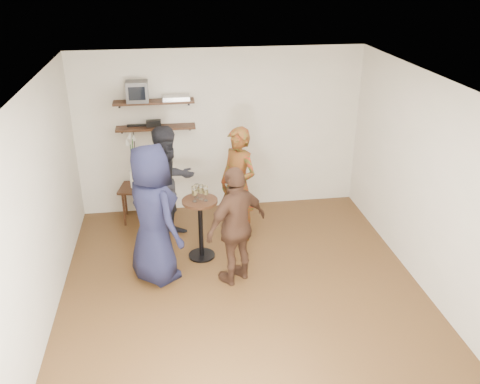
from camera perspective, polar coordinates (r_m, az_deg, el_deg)
name	(u,v)px	position (r m, az deg, el deg)	size (l,w,h in m)	color
room	(244,199)	(5.79, 0.46, -0.79)	(4.58, 5.08, 2.68)	#4D3018
shelf_upper	(154,102)	(7.79, -9.64, 9.95)	(1.20, 0.25, 0.04)	black
shelf_lower	(156,128)	(7.90, -9.44, 7.15)	(1.20, 0.25, 0.04)	black
crt_monitor	(137,91)	(7.76, -11.47, 11.03)	(0.32, 0.30, 0.30)	#59595B
dvd_deck	(176,98)	(7.77, -7.19, 10.45)	(0.40, 0.24, 0.06)	silver
radio	(154,123)	(7.88, -9.67, 7.61)	(0.22, 0.10, 0.10)	black
power_strip	(137,125)	(7.95, -11.49, 7.35)	(0.30, 0.05, 0.03)	black
side_table	(136,192)	(8.10, -11.63, -0.04)	(0.54, 0.54, 0.56)	black
vase_lilies	(133,170)	(7.95, -11.87, 2.46)	(0.19, 0.19, 0.92)	white
drinks_table	(201,221)	(6.91, -4.46, -3.23)	(0.48, 0.48, 0.88)	black
wine_glass_fl	(194,191)	(6.67, -5.15, 0.07)	(0.07, 0.07, 0.22)	silver
wine_glass_fr	(206,191)	(6.68, -3.89, 0.10)	(0.07, 0.07, 0.21)	silver
wine_glass_bl	(197,189)	(6.78, -4.87, 0.37)	(0.07, 0.07, 0.20)	silver
wine_glass_br	(201,190)	(6.72, -4.41, 0.27)	(0.07, 0.07, 0.21)	silver
person_plaid	(238,185)	(7.25, -0.20, 0.76)	(0.62, 0.41, 1.70)	#A91B13
person_dark	(169,184)	(7.34, -7.97, 0.89)	(0.83, 0.65, 1.71)	black
person_navy	(153,215)	(6.37, -9.77, -2.54)	(0.89, 0.58, 1.83)	black
person_brown	(237,226)	(6.30, -0.39, -3.83)	(0.92, 0.38, 1.57)	#3F271B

